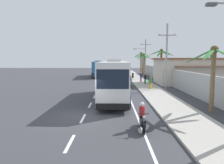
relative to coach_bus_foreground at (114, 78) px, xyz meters
The scene contains 19 objects.
ground_plane 6.68m from the coach_bus_foreground, 109.00° to the right, with size 160.00×160.00×0.00m, color #3A3A3F.
sidewalk_kerb 6.50m from the coach_bus_foreground, 40.13° to the left, with size 3.20×90.00×0.14m, color #A8A399.
lane_markings 8.56m from the coach_bus_foreground, 88.36° to the left, with size 3.82×71.00×0.01m.
boundary_wall 11.71m from the coach_bus_foreground, 43.12° to the left, with size 0.24×60.00×2.51m, color #B2B2AD.
coach_bus_foreground is the anchor object (origin of this frame).
coach_bus_far_lane 25.84m from the coach_bus_foreground, 98.20° to the left, with size 3.49×11.27×3.74m.
motorcycle_beside_bus 9.06m from the coach_bus_foreground, 74.85° to the left, with size 0.56×1.96×1.66m.
motorcycle_trailing 8.80m from the coach_bus_foreground, 79.63° to the right, with size 0.56×1.96×1.53m.
pedestrian_near_kerb 7.57m from the coach_bus_foreground, 51.28° to the left, with size 0.36×0.36×1.62m.
pedestrian_midwalk 15.04m from the coach_bus_foreground, 72.14° to the left, with size 0.36×0.36×1.66m.
pedestrian_far_walk 12.11m from the coach_bus_foreground, 66.53° to the left, with size 0.36×0.36×1.60m.
utility_pole_mid 9.50m from the coach_bus_foreground, 42.99° to the left, with size 2.33×0.24×8.42m.
utility_pole_far 23.53m from the coach_bus_foreground, 73.88° to the left, with size 3.70×0.24×8.10m.
palm_nearest 8.82m from the coach_bus_foreground, 34.34° to the right, with size 3.76×4.05×4.89m.
palm_second 28.25m from the coach_bus_foreground, 76.94° to the left, with size 3.33×3.51×5.71m.
palm_third 14.28m from the coach_bus_foreground, 58.25° to the left, with size 3.95×3.66×5.60m.
palm_fourth 20.91m from the coach_bus_foreground, 73.42° to the left, with size 3.35×3.72×5.09m.
palm_farthest 30.95m from the coach_bus_foreground, 76.63° to the left, with size 4.00×3.99×5.62m.
roadside_building 17.64m from the coach_bus_foreground, 44.16° to the left, with size 12.10×7.30×4.15m.
Camera 1 is at (2.06, -13.16, 3.88)m, focal length 31.49 mm.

